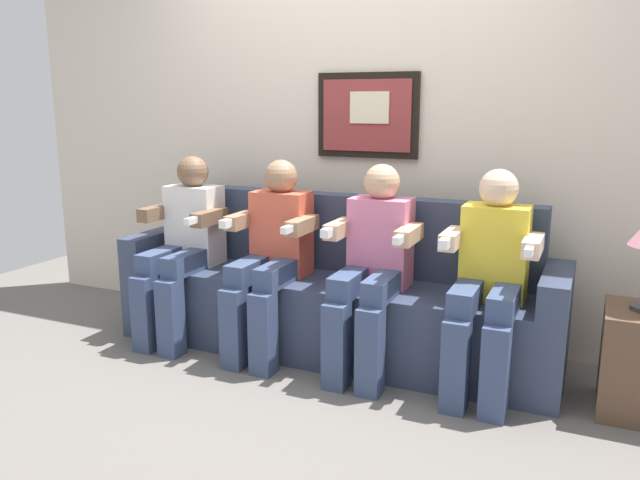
{
  "coord_description": "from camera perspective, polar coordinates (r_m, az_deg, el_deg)",
  "views": [
    {
      "loc": [
        1.36,
        -2.87,
        1.43
      ],
      "look_at": [
        0.0,
        0.15,
        0.7
      ],
      "focal_mm": 35.32,
      "sensor_mm": 36.0,
      "label": 1
    }
  ],
  "objects": [
    {
      "name": "couch",
      "position": [
        3.65,
        1.15,
        -5.4
      ],
      "size": [
        2.56,
        0.58,
        0.9
      ],
      "color": "#333D56",
      "rests_on": "ground_plane"
    },
    {
      "name": "person_leftmost",
      "position": [
        3.87,
        -12.23,
        -0.16
      ],
      "size": [
        0.46,
        0.56,
        1.11
      ],
      "color": "white",
      "rests_on": "ground_plane"
    },
    {
      "name": "ground_plane",
      "position": [
        3.49,
        -1.03,
        -11.8
      ],
      "size": [
        6.44,
        6.44,
        0.0
      ],
      "primitive_type": "plane",
      "color": "#66605B"
    },
    {
      "name": "person_rightmost",
      "position": [
        3.18,
        15.13,
        -3.07
      ],
      "size": [
        0.46,
        0.56,
        1.11
      ],
      "color": "yellow",
      "rests_on": "ground_plane"
    },
    {
      "name": "person_left_center",
      "position": [
        3.55,
        -4.38,
        -1.03
      ],
      "size": [
        0.46,
        0.56,
        1.11
      ],
      "color": "#D8593F",
      "rests_on": "ground_plane"
    },
    {
      "name": "person_right_center",
      "position": [
        3.32,
        4.81,
        -2.02
      ],
      "size": [
        0.46,
        0.56,
        1.11
      ],
      "color": "pink",
      "rests_on": "ground_plane"
    },
    {
      "name": "back_wall_assembly",
      "position": [
        3.89,
        3.79,
        10.5
      ],
      "size": [
        4.96,
        0.1,
        2.6
      ],
      "color": "beige",
      "rests_on": "ground_plane"
    }
  ]
}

